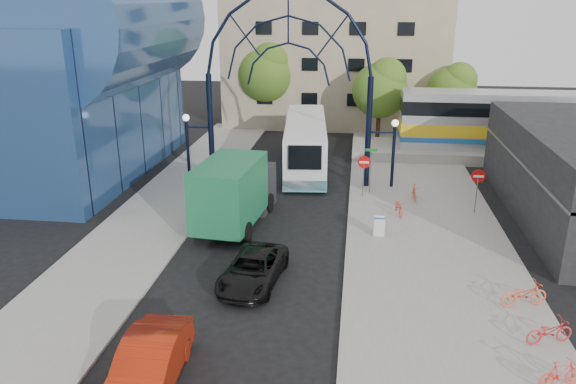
# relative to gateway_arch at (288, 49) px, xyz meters

# --- Properties ---
(ground) EXTENTS (120.00, 120.00, 0.00)m
(ground) POSITION_rel_gateway_arch_xyz_m (0.00, -14.00, -8.56)
(ground) COLOR black
(ground) RESTS_ON ground
(sidewalk_east) EXTENTS (8.00, 56.00, 0.12)m
(sidewalk_east) POSITION_rel_gateway_arch_xyz_m (8.00, -10.00, -8.50)
(sidewalk_east) COLOR gray
(sidewalk_east) RESTS_ON ground
(plaza_west) EXTENTS (5.00, 50.00, 0.12)m
(plaza_west) POSITION_rel_gateway_arch_xyz_m (-6.50, -8.00, -8.50)
(plaza_west) COLOR gray
(plaza_west) RESTS_ON ground
(gateway_arch) EXTENTS (13.64, 0.44, 12.10)m
(gateway_arch) POSITION_rel_gateway_arch_xyz_m (0.00, 0.00, 0.00)
(gateway_arch) COLOR black
(gateway_arch) RESTS_ON ground
(stop_sign) EXTENTS (0.80, 0.07, 2.50)m
(stop_sign) POSITION_rel_gateway_arch_xyz_m (4.80, -2.00, -6.56)
(stop_sign) COLOR slate
(stop_sign) RESTS_ON sidewalk_east
(do_not_enter_sign) EXTENTS (0.76, 0.07, 2.48)m
(do_not_enter_sign) POSITION_rel_gateway_arch_xyz_m (11.00, -4.00, -6.58)
(do_not_enter_sign) COLOR slate
(do_not_enter_sign) RESTS_ON sidewalk_east
(street_name_sign) EXTENTS (0.70, 0.70, 2.80)m
(street_name_sign) POSITION_rel_gateway_arch_xyz_m (5.20, -1.40, -6.43)
(street_name_sign) COLOR slate
(street_name_sign) RESTS_ON sidewalk_east
(sandwich_board) EXTENTS (0.55, 0.61, 0.99)m
(sandwich_board) POSITION_rel_gateway_arch_xyz_m (5.60, -8.02, -7.81)
(sandwich_board) COLOR white
(sandwich_board) RESTS_ON sidewalk_east
(transit_hall) EXTENTS (16.50, 18.00, 14.50)m
(transit_hall) POSITION_rel_gateway_arch_xyz_m (-15.30, 1.00, -1.86)
(transit_hall) COLOR navy
(transit_hall) RESTS_ON ground
(commercial_block_east) EXTENTS (6.00, 16.00, 5.00)m
(commercial_block_east) POSITION_rel_gateway_arch_xyz_m (16.00, -4.00, -6.06)
(commercial_block_east) COLOR black
(commercial_block_east) RESTS_ON ground
(apartment_block) EXTENTS (20.00, 12.10, 14.00)m
(apartment_block) POSITION_rel_gateway_arch_xyz_m (2.00, 20.97, -1.55)
(apartment_block) COLOR tan
(apartment_block) RESTS_ON ground
(train_platform) EXTENTS (32.00, 5.00, 0.80)m
(train_platform) POSITION_rel_gateway_arch_xyz_m (20.00, 8.00, -8.16)
(train_platform) COLOR gray
(train_platform) RESTS_ON ground
(train_car) EXTENTS (25.10, 3.05, 4.20)m
(train_car) POSITION_rel_gateway_arch_xyz_m (20.00, 8.00, -5.66)
(train_car) COLOR #B7B7BC
(train_car) RESTS_ON train_platform
(tree_north_a) EXTENTS (4.48, 4.48, 7.00)m
(tree_north_a) POSITION_rel_gateway_arch_xyz_m (6.12, 11.93, -3.95)
(tree_north_a) COLOR #382314
(tree_north_a) RESTS_ON ground
(tree_north_b) EXTENTS (5.12, 5.12, 8.00)m
(tree_north_b) POSITION_rel_gateway_arch_xyz_m (-3.88, 15.93, -3.29)
(tree_north_b) COLOR #382314
(tree_north_b) RESTS_ON ground
(tree_north_c) EXTENTS (4.16, 4.16, 6.50)m
(tree_north_c) POSITION_rel_gateway_arch_xyz_m (12.12, 13.93, -4.28)
(tree_north_c) COLOR #382314
(tree_north_c) RESTS_ON ground
(city_bus) EXTENTS (3.81, 12.50, 3.38)m
(city_bus) POSITION_rel_gateway_arch_xyz_m (0.73, 3.98, -6.79)
(city_bus) COLOR white
(city_bus) RESTS_ON ground
(green_truck) EXTENTS (3.37, 7.49, 3.67)m
(green_truck) POSITION_rel_gateway_arch_xyz_m (-1.92, -6.99, -6.72)
(green_truck) COLOR black
(green_truck) RESTS_ON ground
(black_suv) EXTENTS (2.68, 4.90, 1.30)m
(black_suv) POSITION_rel_gateway_arch_xyz_m (0.21, -13.47, -7.91)
(black_suv) COLOR black
(black_suv) RESTS_ON ground
(red_sedan) EXTENTS (1.88, 4.92, 1.60)m
(red_sedan) POSITION_rel_gateway_arch_xyz_m (-1.73, -20.51, -7.76)
(red_sedan) COLOR #9F1F09
(red_sedan) RESTS_ON ground
(bike_near_a) EXTENTS (0.81, 1.71, 0.86)m
(bike_near_a) POSITION_rel_gateway_arch_xyz_m (6.78, -4.83, -8.00)
(bike_near_a) COLOR #F83B31
(bike_near_a) RESTS_ON sidewalk_east
(bike_near_b) EXTENTS (0.46, 1.53, 0.92)m
(bike_near_b) POSITION_rel_gateway_arch_xyz_m (7.81, -2.38, -7.98)
(bike_near_b) COLOR #EE5D2F
(bike_near_b) RESTS_ON sidewalk_east
(bike_far_a) EXTENTS (2.00, 1.15, 0.99)m
(bike_far_a) POSITION_rel_gateway_arch_xyz_m (10.99, -14.14, -7.94)
(bike_far_a) COLOR #F85E31
(bike_far_a) RESTS_ON sidewalk_east
(bike_far_b) EXTENTS (1.57, 0.93, 0.91)m
(bike_far_b) POSITION_rel_gateway_arch_xyz_m (10.82, -19.01, -7.98)
(bike_far_b) COLOR #F53C31
(bike_far_b) RESTS_ON sidewalk_east
(bike_far_c) EXTENTS (1.84, 1.13, 0.91)m
(bike_far_c) POSITION_rel_gateway_arch_xyz_m (11.19, -16.64, -7.98)
(bike_far_c) COLOR red
(bike_far_c) RESTS_ON sidewalk_east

